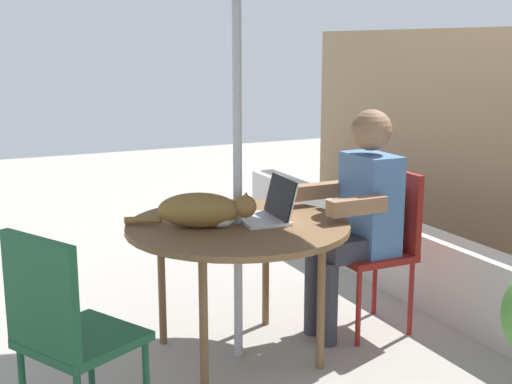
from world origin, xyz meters
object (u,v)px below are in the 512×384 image
at_px(chair_empty, 64,325).
at_px(person_seated, 359,210).
at_px(patio_table, 238,233).
at_px(chair_occupied, 382,237).
at_px(cat, 204,211).
at_px(laptop, 271,208).

relative_size(chair_empty, person_seated, 0.73).
height_order(patio_table, person_seated, person_seated).
bearing_deg(patio_table, chair_occupied, 90.00).
xyz_separation_m(patio_table, person_seated, (0.00, 0.71, 0.05)).
xyz_separation_m(patio_table, cat, (-0.00, -0.18, 0.13)).
height_order(patio_table, chair_empty, chair_empty).
xyz_separation_m(person_seated, laptop, (0.01, -0.54, 0.07)).
height_order(person_seated, cat, person_seated).
bearing_deg(laptop, person_seated, 91.01).
xyz_separation_m(chair_empty, cat, (-0.50, 0.77, 0.26)).
relative_size(person_seated, laptop, 3.89).
height_order(patio_table, laptop, laptop).
bearing_deg(person_seated, chair_empty, -73.22).
bearing_deg(cat, person_seated, 89.76).
bearing_deg(chair_empty, chair_occupied, 105.39).
distance_m(person_seated, cat, 0.90).
relative_size(chair_empty, laptop, 2.82).
relative_size(patio_table, cat, 1.92).
relative_size(chair_occupied, chair_empty, 1.00).
distance_m(laptop, cat, 0.36).
bearing_deg(cat, chair_occupied, 89.79).
xyz_separation_m(chair_occupied, cat, (-0.00, -1.05, 0.26)).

